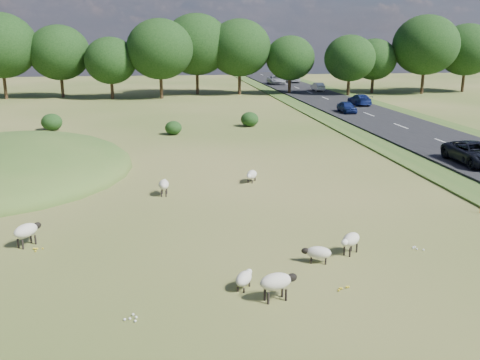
# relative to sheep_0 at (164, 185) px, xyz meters

# --- Properties ---
(ground) EXTENTS (160.00, 160.00, 0.00)m
(ground) POSITION_rel_sheep_0_xyz_m (1.97, 14.87, -0.60)
(ground) COLOR #38561B
(ground) RESTS_ON ground
(mound) EXTENTS (16.00, 20.00, 4.00)m
(mound) POSITION_rel_sheep_0_xyz_m (-10.03, 6.87, -0.60)
(mound) COLOR #33561E
(mound) RESTS_ON ground
(road) EXTENTS (8.00, 150.00, 0.25)m
(road) POSITION_rel_sheep_0_xyz_m (21.97, 24.87, -0.48)
(road) COLOR black
(road) RESTS_ON ground
(treeline) EXTENTS (96.28, 14.66, 11.70)m
(treeline) POSITION_rel_sheep_0_xyz_m (0.91, 50.31, 5.96)
(treeline) COLOR black
(treeline) RESTS_ON ground
(shrubs) EXTENTS (20.03, 5.45, 1.54)m
(shrubs) POSITION_rel_sheep_0_xyz_m (-1.61, 21.55, 0.11)
(shrubs) COLOR black
(shrubs) RESTS_ON ground
(sheep_0) EXTENTS (0.60, 1.21, 0.86)m
(sheep_0) POSITION_rel_sheep_0_xyz_m (0.00, 0.00, 0.00)
(sheep_0) COLOR beige
(sheep_0) RESTS_ON ground
(sheep_1) EXTENTS (0.92, 1.25, 0.70)m
(sheep_1) POSITION_rel_sheep_0_xyz_m (5.09, 2.02, -0.16)
(sheep_1) COLOR beige
(sheep_1) RESTS_ON ground
(sheep_2) EXTENTS (0.84, 1.08, 0.61)m
(sheep_2) POSITION_rel_sheep_0_xyz_m (2.62, -11.57, -0.22)
(sheep_2) COLOR beige
(sheep_2) RESTS_ON ground
(sheep_3) EXTENTS (1.36, 0.82, 0.94)m
(sheep_3) POSITION_rel_sheep_0_xyz_m (3.54, -12.53, 0.06)
(sheep_3) COLOR beige
(sheep_3) RESTS_ON ground
(sheep_4) EXTENTS (1.12, 1.08, 0.86)m
(sheep_4) POSITION_rel_sheep_0_xyz_m (7.18, -9.19, -0.00)
(sheep_4) COLOR beige
(sheep_4) RESTS_ON ground
(sheep_5) EXTENTS (1.12, 1.29, 0.94)m
(sheep_5) POSITION_rel_sheep_0_xyz_m (-5.54, -6.51, 0.06)
(sheep_5) COLOR beige
(sheep_5) RESTS_ON ground
(sheep_6) EXTENTS (1.17, 0.76, 0.65)m
(sheep_6) POSITION_rel_sheep_0_xyz_m (5.69, -9.82, -0.19)
(sheep_6) COLOR beige
(sheep_6) RESTS_ON ground
(car_0) EXTENTS (2.56, 5.55, 1.54)m
(car_0) POSITION_rel_sheep_0_xyz_m (20.07, 66.25, 0.42)
(car_0) COLOR #B7B9C0
(car_0) RESTS_ON road
(car_1) EXTENTS (2.34, 5.08, 1.41)m
(car_1) POSITION_rel_sheep_0_xyz_m (20.07, 3.62, 0.35)
(car_1) COLOR black
(car_1) RESTS_ON road
(car_2) EXTENTS (1.84, 4.53, 1.32)m
(car_2) POSITION_rel_sheep_0_xyz_m (23.87, 34.94, 0.31)
(car_2) COLOR navy
(car_2) RESTS_ON road
(car_3) EXTENTS (1.34, 3.83, 1.26)m
(car_3) POSITION_rel_sheep_0_xyz_m (23.87, 53.17, 0.28)
(car_3) COLOR silver
(car_3) RESTS_ON road
(car_4) EXTENTS (1.43, 3.56, 1.21)m
(car_4) POSITION_rel_sheep_0_xyz_m (20.07, 28.58, 0.26)
(car_4) COLOR navy
(car_4) RESTS_ON road
(car_5) EXTENTS (2.01, 4.95, 1.44)m
(car_5) POSITION_rel_sheep_0_xyz_m (23.87, 69.63, 0.37)
(car_5) COLOR #B1B3BA
(car_5) RESTS_ON road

